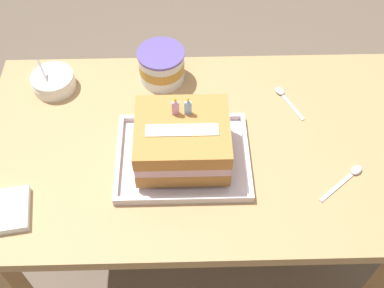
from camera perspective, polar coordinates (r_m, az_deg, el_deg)
The scene contains 9 objects.
ground_plane at distance 1.93m, azimuth 0.73°, elevation -13.62°, with size 8.00×8.00×0.00m, color #6B5B4C.
dining_table at distance 1.36m, azimuth 1.01°, elevation -2.81°, with size 1.20×0.68×0.76m.
foil_tray at distance 1.23m, azimuth -1.12°, elevation -1.67°, with size 0.35×0.27×0.02m.
birthday_cake at distance 1.17m, azimuth -1.18°, elevation 0.48°, with size 0.23×0.20×0.17m.
bowl_stack at distance 1.45m, azimuth -16.56°, elevation 7.32°, with size 0.13×0.13×0.10m.
ice_cream_tub at distance 1.40m, azimuth -3.74°, elevation 9.56°, with size 0.14×0.14×0.10m.
serving_spoon_near_tray at distance 1.27m, azimuth 18.87°, elevation -3.53°, with size 0.13×0.11×0.01m.
serving_spoon_by_bowls at distance 1.40m, azimuth 11.07°, elevation 5.87°, with size 0.07×0.13×0.01m.
napkin_pile at distance 1.23m, azimuth -21.97°, elevation -7.61°, with size 0.14×0.14×0.02m.
Camera 1 is at (-0.04, -0.77, 1.77)m, focal length 43.68 mm.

